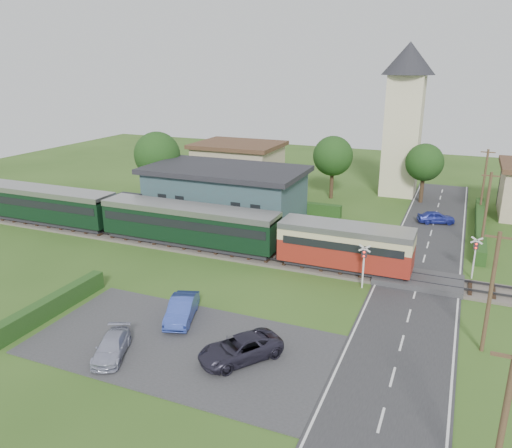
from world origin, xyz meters
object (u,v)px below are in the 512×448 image
at_px(car_park_blue, 182,309).
at_px(pedestrian_far, 126,215).
at_px(house_west, 238,164).
at_px(crossing_signal_near, 364,260).
at_px(equipment_hut, 126,208).
at_px(church_tower, 405,109).
at_px(car_park_silver, 112,347).
at_px(train, 157,219).
at_px(car_park_dark, 240,349).
at_px(station_building, 225,193).
at_px(car_on_road, 436,217).
at_px(pedestrian_near, 281,233).
at_px(crossing_signal_far, 475,251).

relative_size(car_park_blue, pedestrian_far, 2.63).
bearing_deg(house_west, crossing_signal_near, -49.89).
relative_size(equipment_hut, house_west, 0.24).
xyz_separation_m(church_tower, car_park_silver, (-9.38, -42.50, -9.61)).
xyz_separation_m(train, house_west, (-2.74, 23.00, 0.61)).
distance_m(car_park_silver, pedestrian_far, 23.11).
bearing_deg(crossing_signal_near, car_park_dark, -109.79).
height_order(station_building, house_west, house_west).
distance_m(train, car_park_silver, 18.35).
bearing_deg(station_building, car_park_blue, -71.07).
bearing_deg(church_tower, station_building, -131.41).
bearing_deg(car_park_silver, car_park_blue, 51.76).
bearing_deg(car_on_road, church_tower, 8.34).
bearing_deg(train, car_park_dark, -44.28).
bearing_deg(equipment_hut, pedestrian_near, 0.48).
xyz_separation_m(church_tower, car_on_road, (5.16, -10.60, -9.57)).
distance_m(equipment_hut, station_building, 9.92).
bearing_deg(house_west, car_park_silver, -74.95).
distance_m(station_building, pedestrian_far, 10.10).
bearing_deg(car_park_dark, house_west, 151.45).
xyz_separation_m(crossing_signal_far, car_park_silver, (-17.98, -18.89, -1.53)).
height_order(house_west, car_park_blue, house_west).
height_order(train, pedestrian_far, train).
bearing_deg(car_park_blue, pedestrian_near, 67.66).
relative_size(crossing_signal_far, pedestrian_near, 2.07).
relative_size(station_building, house_west, 1.48).
distance_m(car_on_road, pedestrian_far, 30.60).
xyz_separation_m(train, car_park_dark, (14.46, -14.10, -1.46)).
xyz_separation_m(equipment_hut, pedestrian_far, (0.43, -0.74, -0.50)).
height_order(church_tower, pedestrian_near, church_tower).
xyz_separation_m(car_on_road, pedestrian_near, (-12.02, -12.06, 0.59)).
bearing_deg(car_on_road, house_west, 55.57).
bearing_deg(pedestrian_far, station_building, -32.01).
bearing_deg(pedestrian_near, car_park_silver, 57.94).
height_order(equipment_hut, church_tower, church_tower).
bearing_deg(car_park_dark, station_building, 154.42).
bearing_deg(car_park_dark, train, 172.30).
height_order(car_park_blue, car_park_dark, car_park_blue).
bearing_deg(train, pedestrian_far, 155.11).
relative_size(car_on_road, car_park_dark, 0.77).
relative_size(car_park_dark, pedestrian_near, 2.91).
distance_m(train, church_tower, 32.23).
bearing_deg(train, pedestrian_near, 17.77).
xyz_separation_m(car_park_silver, pedestrian_near, (2.52, 19.83, 0.63)).
xyz_separation_m(equipment_hut, crossing_signal_near, (24.40, -5.61, 0.39)).
xyz_separation_m(station_building, pedestrian_near, (8.14, -5.66, -1.45)).
xyz_separation_m(station_building, car_park_dark, (12.19, -23.09, -1.97)).
bearing_deg(car_park_silver, crossing_signal_far, 23.90).
bearing_deg(house_west, car_on_road, -16.82).
distance_m(car_on_road, car_park_dark, 30.55).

